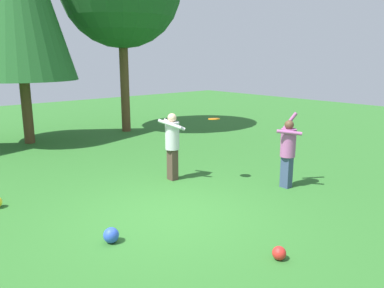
# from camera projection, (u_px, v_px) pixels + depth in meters

# --- Properties ---
(ground_plane) EXTENTS (40.00, 40.00, 0.00)m
(ground_plane) POSITION_uv_depth(u_px,v_px,m) (168.00, 217.00, 7.16)
(ground_plane) COLOR #2D6B28
(person_thrower) EXTENTS (0.66, 0.66, 1.73)m
(person_thrower) POSITION_uv_depth(u_px,v_px,m) (288.00, 148.00, 8.59)
(person_thrower) COLOR #38476B
(person_thrower) RESTS_ON ground_plane
(person_catcher) EXTENTS (0.72, 0.73, 1.64)m
(person_catcher) POSITION_uv_depth(u_px,v_px,m) (172.00, 141.00, 9.13)
(person_catcher) COLOR #4C382D
(person_catcher) RESTS_ON ground_plane
(frisbee) EXTENTS (0.37, 0.37, 0.05)m
(frisbee) POSITION_uv_depth(u_px,v_px,m) (214.00, 119.00, 8.79)
(frisbee) COLOR orange
(ball_blue) EXTENTS (0.25, 0.25, 0.25)m
(ball_blue) POSITION_uv_depth(u_px,v_px,m) (111.00, 235.00, 6.14)
(ball_blue) COLOR blue
(ball_blue) RESTS_ON ground_plane
(ball_red) EXTENTS (0.21, 0.21, 0.21)m
(ball_red) POSITION_uv_depth(u_px,v_px,m) (279.00, 253.00, 5.62)
(ball_red) COLOR red
(ball_red) RESTS_ON ground_plane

